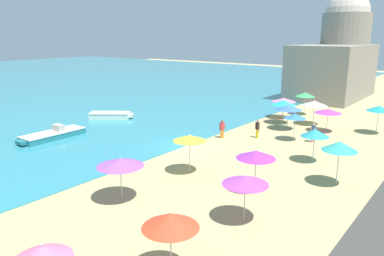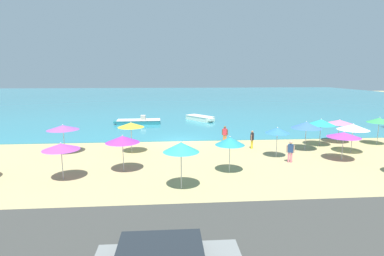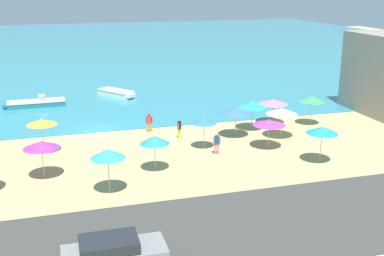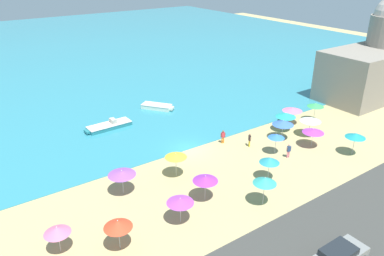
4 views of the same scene
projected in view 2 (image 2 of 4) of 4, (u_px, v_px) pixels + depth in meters
The scene contains 21 objects.
ground_plane at pixel (180, 141), 28.46m from camera, with size 160.00×160.00×0.00m, color tan.
sea at pixel (172, 97), 82.40m from camera, with size 150.00×110.00×0.05m, color teal.
coastal_road at pixel (200, 251), 10.80m from camera, with size 80.00×8.00×0.06m, color #3A3A37.
beach_umbrella_0 at pixel (230, 141), 19.18m from camera, with size 1.91×1.91×2.41m.
beach_umbrella_1 at pixel (63, 128), 23.89m from camera, with size 2.49×2.49×2.36m.
beach_umbrella_2 at pixel (379, 120), 26.76m from camera, with size 2.08×2.08×2.52m.
beach_umbrella_3 at pixel (306, 125), 24.93m from camera, with size 2.45×2.45×2.44m.
beach_umbrella_4 at pixel (353, 127), 24.01m from camera, with size 2.44×2.44×2.42m.
beach_umbrella_5 at pixel (277, 131), 22.71m from camera, with size 1.77×1.77×2.35m.
beach_umbrella_7 at pixel (181, 147), 16.31m from camera, with size 2.00×2.00×2.73m.
beach_umbrella_8 at pixel (61, 147), 17.85m from camera, with size 2.19×2.19×2.31m.
beach_umbrella_9 at pixel (321, 122), 26.48m from camera, with size 2.43×2.43×2.44m.
beach_umbrella_10 at pixel (344, 135), 21.93m from camera, with size 2.38×2.38×2.19m.
beach_umbrella_13 at pixel (340, 122), 27.64m from camera, with size 2.50×2.50×2.21m.
beach_umbrella_14 at pixel (122, 139), 19.40m from camera, with size 2.21×2.21×2.44m.
beach_umbrella_15 at pixel (131, 125), 23.94m from camera, with size 2.11×2.11×2.56m.
bather_0 at pixel (290, 151), 21.54m from camera, with size 0.54×0.32×1.59m.
bather_1 at pixel (225, 133), 27.73m from camera, with size 0.54×0.33×1.59m.
bather_2 at pixel (252, 139), 25.59m from camera, with size 0.37×0.51×1.58m.
skiff_nearshore at pixel (200, 118), 40.92m from camera, with size 3.80×4.40×0.63m.
skiff_offshore at pixel (139, 121), 38.11m from camera, with size 5.85×2.00×1.08m.
Camera 2 is at (-1.08, -27.77, 6.33)m, focal length 28.00 mm.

